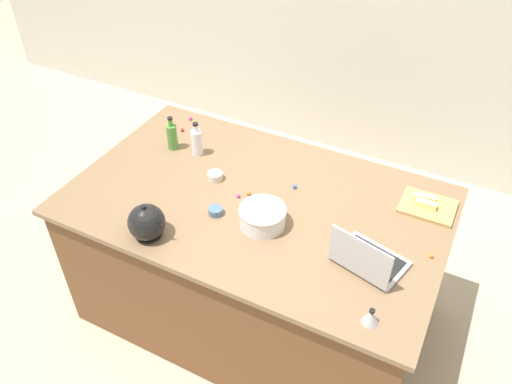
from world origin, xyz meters
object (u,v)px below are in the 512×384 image
at_px(bottle_olive, 172,136).
at_px(mixing_bowl_large, 263,216).
at_px(laptop, 367,259).
at_px(bottle_vinegar, 197,142).
at_px(ramekin_medium, 215,176).
at_px(kettle, 147,223).
at_px(butter_stick_right, 424,198).
at_px(butter_stick_left, 426,204).
at_px(cutting_board, 428,206).
at_px(ramekin_small, 216,211).
at_px(kitchen_timer, 371,317).

bearing_deg(bottle_olive, mixing_bowl_large, -24.65).
relative_size(laptop, bottle_vinegar, 1.72).
xyz_separation_m(bottle_olive, ramekin_medium, (0.38, -0.15, -0.06)).
distance_m(kettle, butter_stick_right, 1.40).
relative_size(bottle_vinegar, butter_stick_left, 1.88).
distance_m(cutting_board, butter_stick_left, 0.04).
bearing_deg(kettle, butter_stick_left, 34.73).
bearing_deg(mixing_bowl_large, cutting_board, 35.47).
relative_size(butter_stick_left, ramekin_small, 1.51).
xyz_separation_m(bottle_vinegar, kettle, (0.15, -0.68, -0.00)).
distance_m(mixing_bowl_large, kitchen_timer, 0.72).
height_order(butter_stick_left, ramekin_small, butter_stick_left).
distance_m(mixing_bowl_large, ramekin_medium, 0.45).
bearing_deg(ramekin_medium, mixing_bowl_large, -27.73).
height_order(kettle, butter_stick_left, kettle).
relative_size(laptop, kitchen_timer, 4.62).
distance_m(laptop, kitchen_timer, 0.30).
bearing_deg(butter_stick_right, laptop, -103.35).
bearing_deg(kettle, butter_stick_right, 36.64).
xyz_separation_m(kettle, ramekin_medium, (0.06, 0.52, -0.06)).
height_order(butter_stick_left, ramekin_medium, butter_stick_left).
height_order(mixing_bowl_large, butter_stick_left, mixing_bowl_large).
bearing_deg(kettle, laptop, 15.79).
height_order(laptop, butter_stick_left, laptop).
relative_size(bottle_olive, butter_stick_right, 1.89).
xyz_separation_m(laptop, ramekin_medium, (-0.93, 0.24, -0.03)).
xyz_separation_m(mixing_bowl_large, kettle, (-0.45, -0.32, 0.03)).
bearing_deg(kitchen_timer, laptop, 110.96).
distance_m(bottle_olive, butter_stick_left, 1.46).
bearing_deg(mixing_bowl_large, bottle_olive, 155.35).
relative_size(mixing_bowl_large, cutting_board, 0.86).
relative_size(bottle_olive, kitchen_timer, 2.70).
distance_m(butter_stick_left, butter_stick_right, 0.05).
distance_m(butter_stick_left, ramekin_small, 1.06).
bearing_deg(laptop, ramekin_small, -179.81).
bearing_deg(mixing_bowl_large, ramekin_medium, 152.27).
xyz_separation_m(mixing_bowl_large, butter_stick_right, (0.67, 0.52, -0.02)).
bearing_deg(bottle_vinegar, kitchen_timer, -28.74).
height_order(kettle, ramekin_medium, kettle).
xyz_separation_m(kettle, ramekin_small, (0.21, 0.28, -0.06)).
bearing_deg(bottle_vinegar, ramekin_small, -48.30).
xyz_separation_m(ramekin_medium, kitchen_timer, (1.04, -0.53, 0.01)).
relative_size(ramekin_small, ramekin_medium, 0.88).
relative_size(kettle, kitchen_timer, 2.77).
relative_size(butter_stick_right, ramekin_small, 1.51).
height_order(laptop, kitchen_timer, laptop).
height_order(mixing_bowl_large, bottle_olive, bottle_olive).
relative_size(cutting_board, ramekin_medium, 3.28).
bearing_deg(butter_stick_left, cutting_board, 63.18).
relative_size(laptop, ramekin_small, 4.89).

